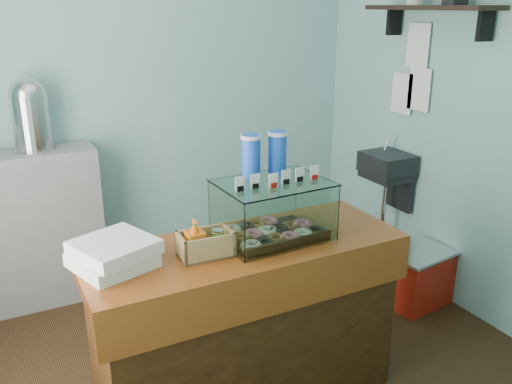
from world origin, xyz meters
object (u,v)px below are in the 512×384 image
counter (246,322)px  coffee_urn (30,113)px  display_case (270,206)px  red_cooler (417,277)px

counter → coffee_urn: (-0.77, 1.59, 0.90)m
display_case → coffee_urn: size_ratio=1.14×
coffee_urn → red_cooler: size_ratio=0.97×
counter → coffee_urn: coffee_urn is taller
counter → display_case: size_ratio=2.90×
counter → display_case: bearing=13.8°
counter → coffee_urn: 1.98m
counter → red_cooler: (1.50, 0.32, -0.26)m
counter → red_cooler: counter is taller
display_case → coffee_urn: 1.84m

